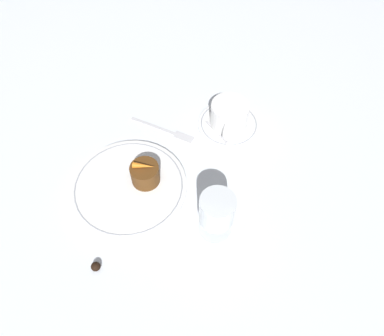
{
  "coord_description": "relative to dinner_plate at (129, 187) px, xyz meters",
  "views": [
    {
      "loc": [
        0.41,
        0.21,
        0.72
      ],
      "look_at": [
        -0.05,
        0.1,
        0.04
      ],
      "focal_mm": 35.0,
      "sensor_mm": 36.0,
      "label": 1
    }
  ],
  "objects": [
    {
      "name": "ground_plane",
      "position": [
        -0.02,
        0.03,
        -0.01
      ],
      "size": [
        3.0,
        3.0,
        0.0
      ],
      "primitive_type": "plane",
      "color": "white"
    },
    {
      "name": "spoon",
      "position": [
        -0.19,
        0.17,
        0.0
      ],
      "size": [
        0.07,
        0.08,
        0.0
      ],
      "color": "silver",
      "rests_on": "saucer"
    },
    {
      "name": "coffee_cup",
      "position": [
        -0.24,
        0.18,
        0.04
      ],
      "size": [
        0.12,
        0.09,
        0.06
      ],
      "color": "white",
      "rests_on": "saucer"
    },
    {
      "name": "saucer",
      "position": [
        -0.24,
        0.18,
        -0.0
      ],
      "size": [
        0.15,
        0.15,
        0.01
      ],
      "color": "white",
      "rests_on": "ground_plane"
    },
    {
      "name": "fork",
      "position": [
        -0.18,
        0.04,
        -0.01
      ],
      "size": [
        0.05,
        0.17,
        0.01
      ],
      "color": "silver",
      "rests_on": "ground_plane"
    },
    {
      "name": "wine_glass",
      "position": [
        0.05,
        0.21,
        0.07
      ],
      "size": [
        0.07,
        0.07,
        0.12
      ],
      "color": "silver",
      "rests_on": "ground_plane"
    },
    {
      "name": "dinner_plate",
      "position": [
        0.0,
        0.0,
        0.0
      ],
      "size": [
        0.26,
        0.26,
        0.01
      ],
      "color": "white",
      "rests_on": "ground_plane"
    },
    {
      "name": "dessert_cake",
      "position": [
        -0.02,
        0.03,
        0.03
      ],
      "size": [
        0.06,
        0.06,
        0.05
      ],
      "color": "#563314",
      "rests_on": "dinner_plate"
    },
    {
      "name": "chocolate_truffle",
      "position": [
        0.19,
        -0.0,
        0.0
      ],
      "size": [
        0.02,
        0.02,
        0.02
      ],
      "color": "black",
      "rests_on": "ground_plane"
    },
    {
      "name": "carrot_garnish",
      "position": [
        -0.02,
        0.03,
        0.06
      ],
      "size": [
        0.02,
        0.05,
        0.01
      ],
      "color": "orange",
      "rests_on": "dessert_cake"
    }
  ]
}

